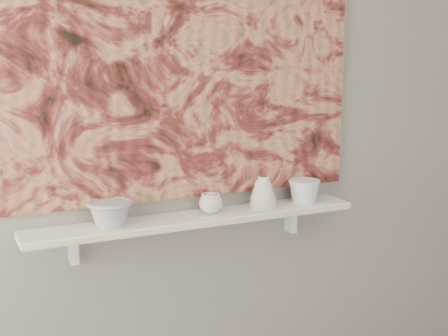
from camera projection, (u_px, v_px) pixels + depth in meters
wall_back at (187, 110)px, 2.54m from camera, size 3.60×0.00×3.60m
shelf at (197, 219)px, 2.54m from camera, size 1.40×0.18×0.03m
shelf_stripe at (206, 224)px, 2.45m from camera, size 1.40×0.01×0.02m
bracket_left at (73, 248)px, 2.40m from camera, size 0.03×0.06×0.12m
bracket_right at (291, 219)px, 2.82m from camera, size 0.03×0.06×0.12m
painting at (188, 63)px, 2.49m from camera, size 1.50×0.02×1.10m
house_motif at (284, 133)px, 2.73m from camera, size 0.09×0.00×0.08m
bowl_grey at (110, 213)px, 2.37m from camera, size 0.18×0.18×0.10m
cup_cream at (211, 203)px, 2.55m from camera, size 0.13×0.13×0.09m
bell_vessel at (263, 192)px, 2.65m from camera, size 0.15×0.15×0.13m
bowl_white at (304, 191)px, 2.74m from camera, size 0.18×0.18×0.10m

